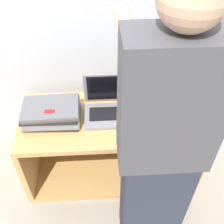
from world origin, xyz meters
The scene contains 7 objects.
ground_plane centered at (0.00, 0.00, 0.00)m, with size 12.00×12.00×0.00m, color #9E9384.
cart centered at (0.00, 0.34, 0.28)m, with size 1.21×0.56×0.56m.
laptop_open centered at (0.00, 0.32, 0.61)m, with size 0.35×0.28×0.26m.
laptop_stack_left centered at (-0.38, 0.28, 0.62)m, with size 0.36×0.26×0.12m.
laptop_stack_right centered at (0.38, 0.28, 0.60)m, with size 0.38×0.27×0.08m.
person centered at (0.20, -0.22, 0.80)m, with size 0.40×0.53×1.61m.
inventory_tag centered at (-0.38, 0.22, 0.69)m, with size 0.06×0.02×0.01m.
Camera 1 is at (-0.07, -0.97, 1.76)m, focal length 42.00 mm.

